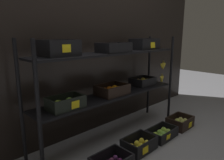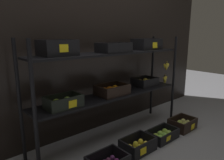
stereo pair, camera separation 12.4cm
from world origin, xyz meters
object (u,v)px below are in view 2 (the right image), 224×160
(display_rack, at_px, (113,73))
(crate_ground_lemon, at_px, (138,146))
(crate_ground_apple_green, at_px, (162,135))
(crate_ground_rightmost_pear, at_px, (182,124))

(display_rack, xyz_separation_m, crate_ground_lemon, (-0.01, -0.40, -0.70))
(crate_ground_apple_green, relative_size, crate_ground_rightmost_pear, 1.13)
(crate_ground_apple_green, xyz_separation_m, crate_ground_rightmost_pear, (0.41, -0.01, 0.01))
(display_rack, xyz_separation_m, crate_ground_apple_green, (0.39, -0.41, -0.70))
(display_rack, height_order, crate_ground_apple_green, display_rack)
(crate_ground_lemon, bearing_deg, crate_ground_rightmost_pear, -1.58)
(display_rack, relative_size, crate_ground_rightmost_pear, 6.14)
(display_rack, relative_size, crate_ground_apple_green, 5.44)
(crate_ground_lemon, bearing_deg, display_rack, 89.10)
(crate_ground_rightmost_pear, bearing_deg, display_rack, 152.18)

